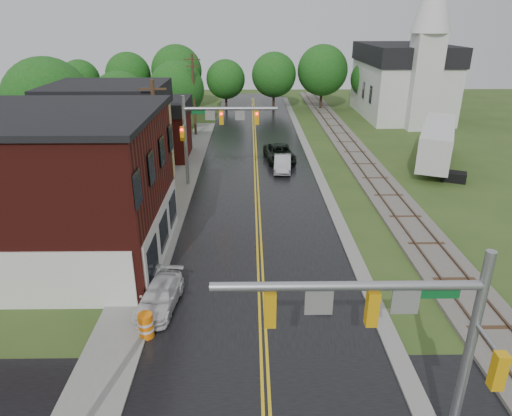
{
  "coord_description": "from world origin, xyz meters",
  "views": [
    {
      "loc": [
        -0.53,
        -8.15,
        12.69
      ],
      "look_at": [
        -0.23,
        13.73,
        3.5
      ],
      "focal_mm": 32.0,
      "sensor_mm": 36.0,
      "label": 1
    }
  ],
  "objects_px": {
    "utility_pole_c": "(194,94)",
    "suv_dark": "(279,154)",
    "tree_left_e": "(178,91)",
    "semi_trailer": "(437,142)",
    "church": "(405,73)",
    "tree_left_c": "(122,102)",
    "pickup_white": "(160,297)",
    "brick_building": "(28,189)",
    "utility_pole_b": "(157,145)",
    "sedan_silver": "(283,164)",
    "tree_left_b": "(50,104)",
    "traffic_signal_far": "(212,125)",
    "traffic_signal_near": "(398,324)",
    "construction_barrel": "(146,326)"
  },
  "relations": [
    {
      "from": "utility_pole_c",
      "to": "pickup_white",
      "type": "bearing_deg",
      "value": -86.63
    },
    {
      "from": "tree_left_b",
      "to": "pickup_white",
      "type": "relative_size",
      "value": 2.42
    },
    {
      "from": "sedan_silver",
      "to": "semi_trailer",
      "type": "distance_m",
      "value": 14.26
    },
    {
      "from": "traffic_signal_near",
      "to": "traffic_signal_far",
      "type": "bearing_deg",
      "value": 105.52
    },
    {
      "from": "church",
      "to": "tree_left_c",
      "type": "relative_size",
      "value": 2.61
    },
    {
      "from": "tree_left_e",
      "to": "semi_trailer",
      "type": "bearing_deg",
      "value": -28.77
    },
    {
      "from": "utility_pole_b",
      "to": "utility_pole_c",
      "type": "distance_m",
      "value": 22.0
    },
    {
      "from": "utility_pole_c",
      "to": "semi_trailer",
      "type": "height_order",
      "value": "utility_pole_c"
    },
    {
      "from": "tree_left_e",
      "to": "pickup_white",
      "type": "distance_m",
      "value": 36.37
    },
    {
      "from": "construction_barrel",
      "to": "tree_left_c",
      "type": "bearing_deg",
      "value": 105.42
    },
    {
      "from": "traffic_signal_far",
      "to": "utility_pole_b",
      "type": "relative_size",
      "value": 0.82
    },
    {
      "from": "traffic_signal_far",
      "to": "suv_dark",
      "type": "bearing_deg",
      "value": 48.84
    },
    {
      "from": "sedan_silver",
      "to": "pickup_white",
      "type": "distance_m",
      "value": 21.81
    },
    {
      "from": "utility_pole_b",
      "to": "tree_left_e",
      "type": "bearing_deg",
      "value": 94.9
    },
    {
      "from": "tree_left_e",
      "to": "pickup_white",
      "type": "xyz_separation_m",
      "value": [
        4.05,
        -35.9,
        -4.23
      ]
    },
    {
      "from": "sedan_silver",
      "to": "utility_pole_c",
      "type": "bearing_deg",
      "value": 128.75
    },
    {
      "from": "traffic_signal_far",
      "to": "tree_left_b",
      "type": "relative_size",
      "value": 0.76
    },
    {
      "from": "brick_building",
      "to": "utility_pole_b",
      "type": "xyz_separation_m",
      "value": [
        5.68,
        7.0,
        0.57
      ]
    },
    {
      "from": "utility_pole_c",
      "to": "sedan_silver",
      "type": "xyz_separation_m",
      "value": [
        9.15,
        -13.4,
        -4.04
      ]
    },
    {
      "from": "sedan_silver",
      "to": "suv_dark",
      "type": "bearing_deg",
      "value": 96.22
    },
    {
      "from": "tree_left_b",
      "to": "utility_pole_b",
      "type": "bearing_deg",
      "value": -41.86
    },
    {
      "from": "utility_pole_c",
      "to": "tree_left_b",
      "type": "xyz_separation_m",
      "value": [
        -11.05,
        -12.1,
        1.0
      ]
    },
    {
      "from": "utility_pole_c",
      "to": "tree_left_b",
      "type": "bearing_deg",
      "value": -132.39
    },
    {
      "from": "brick_building",
      "to": "tree_left_e",
      "type": "distance_m",
      "value": 31.12
    },
    {
      "from": "tree_left_e",
      "to": "construction_barrel",
      "type": "xyz_separation_m",
      "value": [
        3.85,
        -38.06,
        -4.24
      ]
    },
    {
      "from": "traffic_signal_near",
      "to": "tree_left_c",
      "type": "xyz_separation_m",
      "value": [
        -17.32,
        37.9,
        -0.46
      ]
    },
    {
      "from": "tree_left_b",
      "to": "construction_barrel",
      "type": "distance_m",
      "value": 27.76
    },
    {
      "from": "tree_left_e",
      "to": "utility_pole_b",
      "type": "bearing_deg",
      "value": -85.1
    },
    {
      "from": "brick_building",
      "to": "traffic_signal_far",
      "type": "relative_size",
      "value": 1.95
    },
    {
      "from": "pickup_white",
      "to": "sedan_silver",
      "type": "bearing_deg",
      "value": 77.31
    },
    {
      "from": "tree_left_c",
      "to": "construction_barrel",
      "type": "bearing_deg",
      "value": -74.58
    },
    {
      "from": "tree_left_b",
      "to": "pickup_white",
      "type": "bearing_deg",
      "value": -59.21
    },
    {
      "from": "utility_pole_c",
      "to": "suv_dark",
      "type": "xyz_separation_m",
      "value": [
        9.06,
        -10.45,
        -3.97
      ]
    },
    {
      "from": "brick_building",
      "to": "tree_left_c",
      "type": "bearing_deg",
      "value": 93.14
    },
    {
      "from": "tree_left_b",
      "to": "utility_pole_c",
      "type": "bearing_deg",
      "value": 47.61
    },
    {
      "from": "brick_building",
      "to": "tree_left_b",
      "type": "distance_m",
      "value": 17.8
    },
    {
      "from": "church",
      "to": "tree_left_c",
      "type": "distance_m",
      "value": 36.59
    },
    {
      "from": "tree_left_b",
      "to": "semi_trailer",
      "type": "distance_m",
      "value": 34.48
    },
    {
      "from": "traffic_signal_near",
      "to": "utility_pole_b",
      "type": "distance_m",
      "value": 22.49
    },
    {
      "from": "utility_pole_b",
      "to": "utility_pole_c",
      "type": "xyz_separation_m",
      "value": [
        0.0,
        22.0,
        0.0
      ]
    },
    {
      "from": "utility_pole_b",
      "to": "tree_left_b",
      "type": "xyz_separation_m",
      "value": [
        -11.05,
        9.9,
        1.0
      ]
    },
    {
      "from": "traffic_signal_far",
      "to": "brick_building",
      "type": "bearing_deg",
      "value": -126.92
    },
    {
      "from": "traffic_signal_far",
      "to": "sedan_silver",
      "type": "bearing_deg",
      "value": 31.75
    },
    {
      "from": "church",
      "to": "traffic_signal_near",
      "type": "xyz_separation_m",
      "value": [
        -16.53,
        -51.74,
        -0.87
      ]
    },
    {
      "from": "sedan_silver",
      "to": "pickup_white",
      "type": "bearing_deg",
      "value": -104.75
    },
    {
      "from": "brick_building",
      "to": "tree_left_c",
      "type": "relative_size",
      "value": 1.87
    },
    {
      "from": "pickup_white",
      "to": "tree_left_e",
      "type": "bearing_deg",
      "value": 102.9
    },
    {
      "from": "tree_left_e",
      "to": "suv_dark",
      "type": "height_order",
      "value": "tree_left_e"
    },
    {
      "from": "traffic_signal_near",
      "to": "tree_left_c",
      "type": "distance_m",
      "value": 41.67
    },
    {
      "from": "utility_pole_b",
      "to": "tree_left_c",
      "type": "distance_m",
      "value": 19.24
    }
  ]
}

